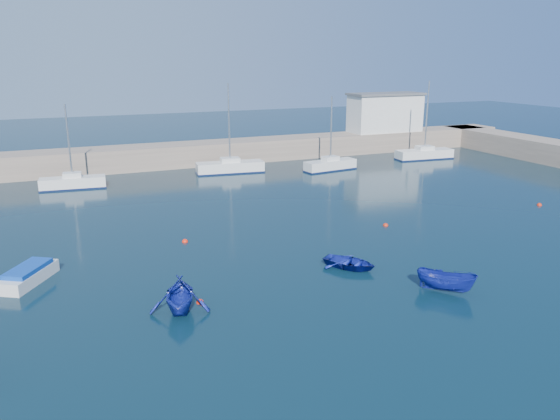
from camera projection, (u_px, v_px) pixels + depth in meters
name	position (u px, v px, depth m)	size (l,w,h in m)	color
ground	(391.00, 345.00, 24.75)	(220.00, 220.00, 0.00)	#0A212E
back_wall	(171.00, 155.00, 65.12)	(96.00, 4.50, 2.60)	gray
right_arm	(538.00, 149.00, 69.36)	(4.50, 32.00, 2.60)	gray
harbor_office	(385.00, 113.00, 75.44)	(10.00, 4.00, 5.00)	silver
sailboat_5	(73.00, 182.00, 54.10)	(6.35, 2.34, 8.30)	silver
sailboat_6	(230.00, 167.00, 61.58)	(7.74, 2.96, 9.90)	silver
sailboat_7	(330.00, 165.00, 62.89)	(6.51, 2.64, 8.43)	silver
sailboat_8	(424.00, 154.00, 69.92)	(7.62, 2.70, 9.80)	silver
motorboat_1	(29.00, 275.00, 31.52)	(3.37, 4.21, 1.00)	silver
dinghy_center	(350.00, 263.00, 33.76)	(2.38, 3.33, 0.69)	navy
dinghy_left	(180.00, 294.00, 27.83)	(3.08, 3.57, 1.88)	navy
dinghy_right	(446.00, 281.00, 30.23)	(1.23, 3.27, 1.26)	navy
buoy_0	(200.00, 303.00, 29.04)	(0.41, 0.41, 0.41)	red
buoy_1	(386.00, 226.00, 42.30)	(0.42, 0.42, 0.42)	red
buoy_3	(185.00, 242.00, 38.60)	(0.43, 0.43, 0.43)	red
buoy_4	(539.00, 205.00, 48.13)	(0.43, 0.43, 0.43)	red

